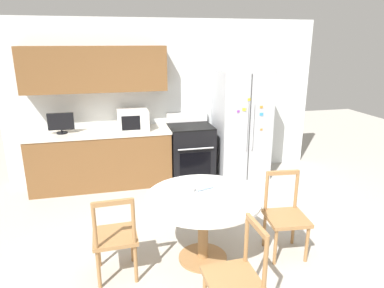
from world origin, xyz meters
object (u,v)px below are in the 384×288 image
Objects in this scene: dining_chair_near at (236,278)px; countertop_tv at (61,123)px; refrigerator at (241,124)px; dining_chair_right at (285,216)px; dining_chair_left at (115,237)px; candle_glass at (190,190)px; microwave at (133,120)px; oven_range at (191,152)px.

countertop_tv is at bearing 25.28° from dining_chair_near.
refrigerator is 2.00× the size of dining_chair_right.
refrigerator reaches higher than dining_chair_right.
countertop_tv is 0.42× the size of dining_chair_near.
dining_chair_left is 10.57× the size of candle_glass.
candle_glass is at bearing -78.95° from microwave.
dining_chair_right is 1.00× the size of dining_chair_near.
microwave reaches higher than dining_chair_right.
countertop_tv is (-2.00, 0.04, 0.60)m from oven_range.
candle_glass is at bearing 11.08° from dining_chair_left.
oven_range is 1.20× the size of dining_chair_near.
refrigerator is 3.37m from dining_chair_near.
dining_chair_left is 0.87m from candle_glass.
candle_glass is (-0.14, 1.01, 0.34)m from dining_chair_near.
countertop_tv is at bearing 124.44° from candle_glass.
countertop_tv reaches higher than dining_chair_right.
oven_range reaches higher than dining_chair_left.
countertop_tv is 4.44× the size of candle_glass.
refrigerator is at bearing -2.35° from oven_range.
microwave is at bearing 8.19° from dining_chair_near.
dining_chair_right is 1.09m from candle_glass.
candle_glass is at bearing 6.04° from dining_chair_near.
countertop_tv is at bearing 178.90° from microwave.
oven_range is 2.26× the size of microwave.
oven_range is at bearing -1.27° from countertop_tv.
refrigerator is 3.17m from dining_chair_left.
candle_glass is at bearing -4.66° from dining_chair_right.
dining_chair_near is 1.07m from candle_glass.
refrigerator is 2.00× the size of dining_chair_near.
refrigerator is at bearing -1.90° from microwave.
dining_chair_right is 1.20m from dining_chair_near.
dining_chair_near is (-0.88, -0.82, 0.00)m from dining_chair_right.
refrigerator is at bearing -1.60° from countertop_tv.
microwave reaches higher than candle_glass.
countertop_tv is (-1.07, 0.02, 0.01)m from microwave.
dining_chair_near is 1.00× the size of dining_chair_left.
oven_range reaches higher than dining_chair_near.
refrigerator is at bearing -23.57° from dining_chair_near.
microwave is 0.53× the size of dining_chair_near.
dining_chair_right reaches higher than candle_glass.
oven_range is at bearing -8.54° from dining_chair_near.
refrigerator reaches higher than dining_chair_near.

